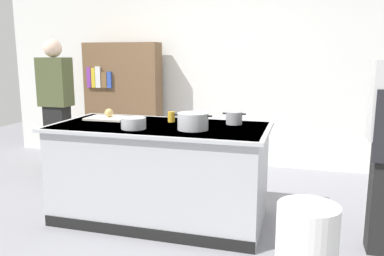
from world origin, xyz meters
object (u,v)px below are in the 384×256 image
object	(u,v)px
onion	(109,113)
trash_bin	(306,250)
sauce_pan	(234,118)
mixing_bowl	(134,123)
stock_pot	(193,121)
bookshelf	(123,103)
person_guest	(56,105)
juice_cup	(171,117)

from	to	relation	value
onion	trash_bin	distance (m)	2.29
sauce_pan	trash_bin	world-z (taller)	sauce_pan
mixing_bowl	trash_bin	size ratio (longest dim) A/B	0.36
stock_pot	mixing_bowl	size ratio (longest dim) A/B	1.53
onion	trash_bin	world-z (taller)	onion
trash_bin	bookshelf	xyz separation A→B (m)	(-2.55, 2.67, 0.55)
stock_pot	person_guest	world-z (taller)	person_guest
bookshelf	sauce_pan	bearing A→B (deg)	-39.79
sauce_pan	mixing_bowl	world-z (taller)	sauce_pan
sauce_pan	onion	bearing A→B (deg)	-177.93
bookshelf	stock_pot	bearing A→B (deg)	-50.43
stock_pot	trash_bin	size ratio (longest dim) A/B	0.55
sauce_pan	stock_pot	bearing A→B (deg)	-129.88
person_guest	sauce_pan	bearing A→B (deg)	81.05
trash_bin	bookshelf	bearing A→B (deg)	133.76
stock_pot	bookshelf	xyz separation A→B (m)	(-1.59, 1.92, -0.12)
stock_pot	person_guest	distance (m)	2.32
sauce_pan	juice_cup	xyz separation A→B (m)	(-0.60, -0.04, -0.01)
mixing_bowl	juice_cup	distance (m)	0.46
person_guest	stock_pot	bearing A→B (deg)	70.59
onion	trash_bin	bearing A→B (deg)	-28.69
stock_pot	bookshelf	bearing A→B (deg)	129.57
stock_pot	juice_cup	xyz separation A→B (m)	(-0.30, 0.31, -0.02)
trash_bin	bookshelf	world-z (taller)	bookshelf
person_guest	bookshelf	xyz separation A→B (m)	(0.49, 0.89, -0.06)
onion	sauce_pan	world-z (taller)	sauce_pan
person_guest	bookshelf	bearing A→B (deg)	158.17
onion	sauce_pan	size ratio (longest dim) A/B	0.39
stock_pot	bookshelf	size ratio (longest dim) A/B	0.20
mixing_bowl	bookshelf	world-z (taller)	bookshelf
trash_bin	stock_pot	bearing A→B (deg)	142.33
juice_cup	bookshelf	size ratio (longest dim) A/B	0.06
trash_bin	person_guest	bearing A→B (deg)	149.66
mixing_bowl	juice_cup	world-z (taller)	juice_cup
onion	juice_cup	distance (m)	0.66
onion	juice_cup	xyz separation A→B (m)	(0.66, 0.00, -0.01)
sauce_pan	bookshelf	bearing A→B (deg)	140.21
mixing_bowl	person_guest	world-z (taller)	person_guest
bookshelf	juice_cup	bearing A→B (deg)	-51.38
stock_pot	juice_cup	world-z (taller)	stock_pot
onion	person_guest	world-z (taller)	person_guest
mixing_bowl	juice_cup	bearing A→B (deg)	63.90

